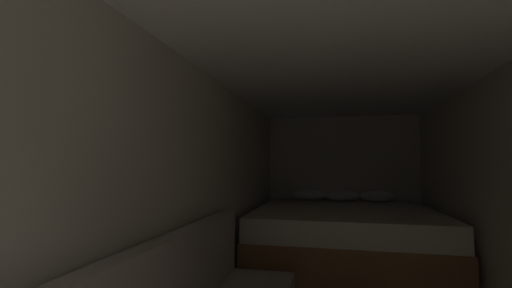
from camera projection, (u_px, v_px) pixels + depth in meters
name	position (u px, v px, depth m)	size (l,w,h in m)	color
wall_back	(342.00, 182.00, 5.16)	(2.35, 0.05, 2.02)	beige
wall_left	(206.00, 197.00, 2.76)	(0.05, 5.42, 2.02)	beige
ceiling_slab	(348.00, 64.00, 2.56)	(2.35, 5.42, 0.05)	white
bed	(345.00, 239.00, 4.07)	(2.13, 2.04, 0.91)	olive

